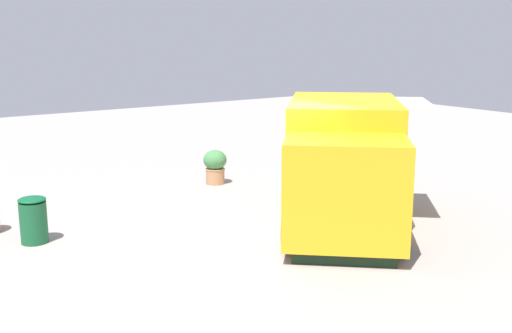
{
  "coord_description": "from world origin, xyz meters",
  "views": [
    {
      "loc": [
        -6.66,
        -9.0,
        3.69
      ],
      "look_at": [
        0.65,
        1.39,
        0.93
      ],
      "focal_mm": 42.79,
      "sensor_mm": 36.0,
      "label": 1
    }
  ],
  "objects_px": {
    "trash_bin": "(33,219)",
    "food_truck": "(343,167)",
    "planter_flowering_side": "(215,166)",
    "planter_flowering_far": "(321,150)"
  },
  "relations": [
    {
      "from": "food_truck",
      "to": "planter_flowering_far",
      "type": "xyz_separation_m",
      "value": [
        3.27,
        4.39,
        -0.71
      ]
    },
    {
      "from": "planter_flowering_side",
      "to": "trash_bin",
      "type": "relative_size",
      "value": 1.01
    },
    {
      "from": "food_truck",
      "to": "trash_bin",
      "type": "distance_m",
      "value": 5.86
    },
    {
      "from": "planter_flowering_side",
      "to": "trash_bin",
      "type": "height_order",
      "value": "planter_flowering_side"
    },
    {
      "from": "planter_flowering_far",
      "to": "trash_bin",
      "type": "distance_m",
      "value": 8.81
    },
    {
      "from": "food_truck",
      "to": "planter_flowering_side",
      "type": "distance_m",
      "value": 4.35
    },
    {
      "from": "trash_bin",
      "to": "food_truck",
      "type": "bearing_deg",
      "value": -24.06
    },
    {
      "from": "planter_flowering_side",
      "to": "trash_bin",
      "type": "bearing_deg",
      "value": -158.99
    },
    {
      "from": "food_truck",
      "to": "trash_bin",
      "type": "bearing_deg",
      "value": 155.94
    },
    {
      "from": "planter_flowering_far",
      "to": "trash_bin",
      "type": "bearing_deg",
      "value": -166.77
    }
  ]
}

